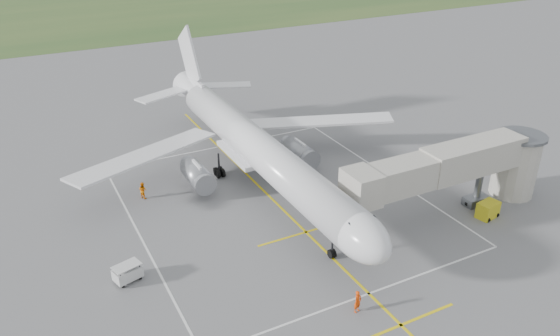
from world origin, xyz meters
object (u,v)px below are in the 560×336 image
gpu_unit (488,210)px  ramp_worker_nose (358,302)px  jet_bridge (466,167)px  airliner (256,148)px  baggage_cart (128,273)px  ramp_worker_wing (143,190)px

gpu_unit → ramp_worker_nose: ramp_worker_nose is taller
jet_bridge → gpu_unit: (1.43, -2.35, -3.95)m
ramp_worker_nose → jet_bridge: bearing=5.7°
jet_bridge → ramp_worker_nose: (-17.74, -7.76, -3.81)m
jet_bridge → gpu_unit: 4.81m
airliner → gpu_unit: size_ratio=19.74×
jet_bridge → baggage_cart: size_ratio=9.48×
jet_bridge → ramp_worker_wing: bearing=148.3°
gpu_unit → airliner: bearing=125.4°
gpu_unit → ramp_worker_nose: size_ratio=1.27×
gpu_unit → ramp_worker_wing: size_ratio=1.31×
ramp_worker_wing → airliner: bearing=-134.1°
airliner → jet_bridge: bearing=-42.2°
airliner → gpu_unit: airliner is taller
gpu_unit → baggage_cart: gpu_unit is taller
airliner → ramp_worker_nose: airliner is taller
gpu_unit → baggage_cart: 34.26m
ramp_worker_nose → ramp_worker_wing: ramp_worker_nose is taller
jet_bridge → ramp_worker_wing: jet_bridge is taller
jet_bridge → ramp_worker_wing: size_ratio=12.96×
ramp_worker_nose → ramp_worker_wing: (-9.79, 24.78, -0.03)m
jet_bridge → ramp_worker_nose: jet_bridge is taller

